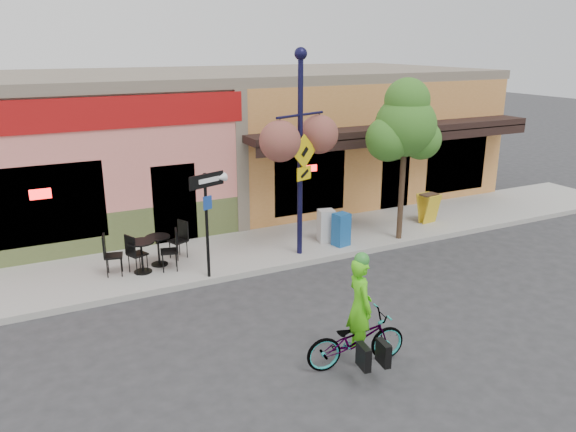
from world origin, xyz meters
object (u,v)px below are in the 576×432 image
at_px(lamp_post, 300,155).
at_px(street_tree, 403,160).
at_px(one_way_sign, 207,226).
at_px(newspaper_box_blue, 341,229).
at_px(bicycle, 356,340).
at_px(cyclist_rider, 359,319).
at_px(building, 224,137).
at_px(newspaper_box_grey, 326,226).

distance_m(lamp_post, street_tree, 3.08).
distance_m(one_way_sign, newspaper_box_blue, 4.00).
height_order(bicycle, one_way_sign, one_way_sign).
height_order(cyclist_rider, lamp_post, lamp_post).
bearing_deg(newspaper_box_blue, street_tree, -18.69).
relative_size(building, bicycle, 9.95).
xyz_separation_m(bicycle, street_tree, (4.54, 4.70, 1.90)).
height_order(bicycle, street_tree, street_tree).
distance_m(lamp_post, one_way_sign, 2.97).
bearing_deg(lamp_post, one_way_sign, 168.44).
distance_m(bicycle, newspaper_box_grey, 5.97).
height_order(building, newspaper_box_grey, building).
distance_m(building, newspaper_box_grey, 6.24).
height_order(bicycle, cyclist_rider, cyclist_rider).
bearing_deg(street_tree, lamp_post, 176.04).
bearing_deg(building, street_tree, -68.32).
distance_m(newspaper_box_grey, street_tree, 2.74).
bearing_deg(newspaper_box_grey, lamp_post, -144.89).
xyz_separation_m(cyclist_rider, lamp_post, (1.44, 4.91, 1.87)).
xyz_separation_m(building, newspaper_box_blue, (0.88, -6.43, -1.65)).
bearing_deg(building, newspaper_box_grey, -83.57).
height_order(building, one_way_sign, building).
xyz_separation_m(building, street_tree, (2.65, -6.66, 0.13)).
distance_m(lamp_post, newspaper_box_blue, 2.50).
bearing_deg(building, lamp_post, -93.57).
bearing_deg(one_way_sign, bicycle, -95.85).
bearing_deg(bicycle, building, -1.69).
relative_size(cyclist_rider, one_way_sign, 0.70).
xyz_separation_m(one_way_sign, newspaper_box_blue, (3.90, 0.42, -0.79)).
relative_size(building, newspaper_box_grey, 20.17).
relative_size(building, one_way_sign, 7.32).
bearing_deg(one_way_sign, newspaper_box_blue, -13.73).
relative_size(cyclist_rider, newspaper_box_grey, 1.92).
xyz_separation_m(newspaper_box_blue, newspaper_box_grey, (-0.20, 0.45, 0.00)).
relative_size(bicycle, cyclist_rider, 1.06).
bearing_deg(building, bicycle, -99.44).
bearing_deg(newspaper_box_blue, building, 86.61).
relative_size(lamp_post, newspaper_box_blue, 5.78).
distance_m(one_way_sign, newspaper_box_grey, 3.88).
distance_m(cyclist_rider, one_way_sign, 4.70).
height_order(cyclist_rider, newspaper_box_blue, cyclist_rider).
relative_size(bicycle, newspaper_box_blue, 2.04).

